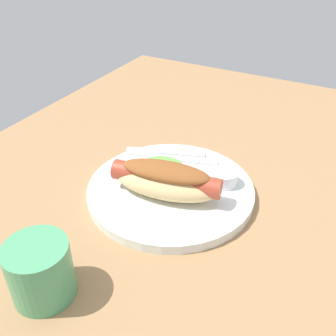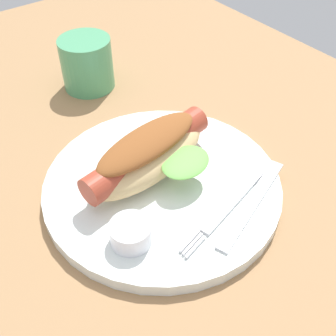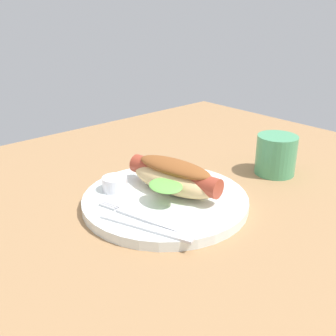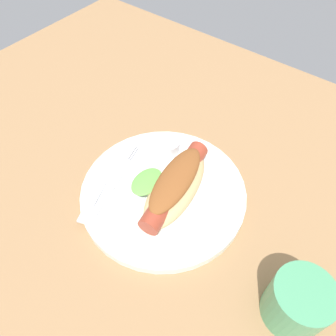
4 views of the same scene
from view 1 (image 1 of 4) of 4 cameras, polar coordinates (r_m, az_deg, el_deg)
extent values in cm
cube|color=#9E754C|center=(64.56, 2.71, -5.22)|extent=(120.00, 90.00, 1.80)
cylinder|color=white|center=(64.32, 0.26, -3.42)|extent=(27.39, 27.39, 1.60)
ellipsoid|color=#DBB77A|center=(61.01, -0.32, -2.22)|extent=(9.30, 17.51, 4.48)
cylinder|color=#A33D28|center=(60.55, -0.32, -1.62)|extent=(6.09, 17.73, 3.27)
ellipsoid|color=brown|center=(59.70, -0.33, -0.47)|extent=(7.25, 14.77, 2.17)
ellipsoid|color=#6BB74C|center=(64.25, -0.46, 0.84)|extent=(5.06, 6.44, 1.15)
cylinder|color=white|center=(64.63, 8.28, -1.44)|extent=(4.25, 4.25, 2.37)
cube|color=silver|center=(71.09, -0.73, 1.61)|extent=(4.46, 13.12, 0.40)
cube|color=silver|center=(69.42, 5.77, 0.54)|extent=(1.09, 3.17, 0.40)
cube|color=silver|center=(69.80, 5.82, 0.74)|extent=(1.09, 3.17, 0.40)
cube|color=silver|center=(70.17, 5.88, 0.93)|extent=(1.09, 3.17, 0.40)
cube|color=silver|center=(72.58, -0.37, 2.34)|extent=(6.51, 14.39, 0.36)
cylinder|color=#4C9E6B|center=(50.21, -18.19, -14.12)|extent=(7.75, 7.75, 7.74)
camera|label=2|loc=(0.73, 28.51, 27.66)|focal=44.79mm
camera|label=3|loc=(1.08, -12.12, 28.66)|focal=42.00mm
camera|label=4|loc=(0.55, -42.16, 34.25)|focal=35.49mm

